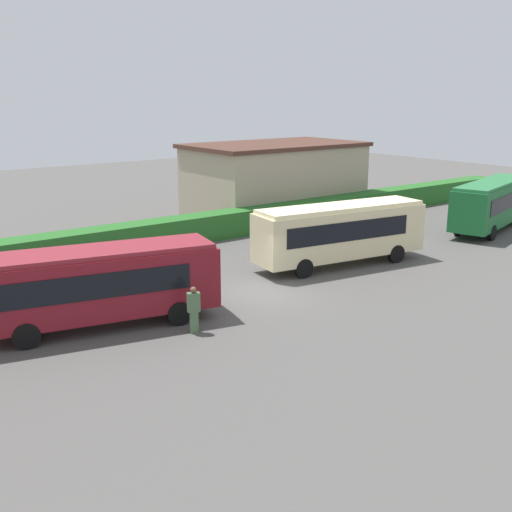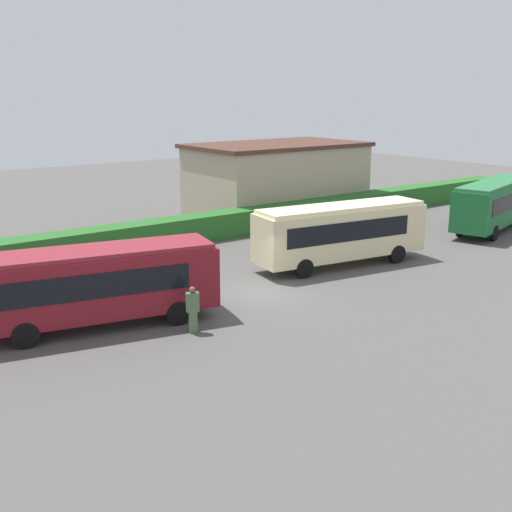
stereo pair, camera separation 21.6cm
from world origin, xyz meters
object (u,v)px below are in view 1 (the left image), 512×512
Objects in this scene: bus_cream at (341,231)px; bus_green at (492,202)px; person_center at (194,309)px; bus_maroon at (98,283)px.

bus_green is (14.38, 0.18, 0.02)m from bus_cream.
bus_green reaches higher than person_center.
bus_maroon is at bearing 66.10° from person_center.
bus_maroon is 0.96× the size of bus_cream.
bus_green is 26.13m from person_center.
person_center is at bearing 173.29° from bus_green.
bus_maroon is at bearing 166.88° from bus_green.
bus_maroon is 28.46m from bus_green.
person_center is at bearing -154.11° from bus_cream.
bus_green reaches higher than bus_cream.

